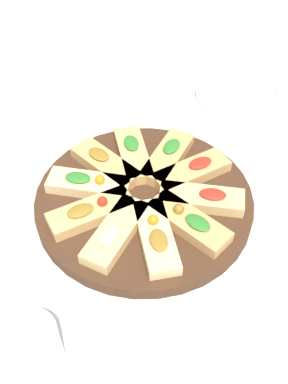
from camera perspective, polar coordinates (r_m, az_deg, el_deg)
ground_plane at (r=0.86m, az=0.00°, el=-1.65°), size 3.00×3.00×0.00m
serving_board at (r=0.85m, az=0.00°, el=-1.09°), size 0.41×0.41×0.02m
focaccia_slice_0 at (r=0.85m, az=-7.08°, el=1.02°), size 0.15×0.14×0.04m
focaccia_slice_1 at (r=0.80m, az=-6.75°, el=-2.52°), size 0.08×0.16×0.04m
focaccia_slice_2 at (r=0.77m, az=-3.64°, el=-5.13°), size 0.11×0.16×0.03m
focaccia_slice_3 at (r=0.76m, az=1.54°, el=-5.63°), size 0.16×0.12×0.04m
focaccia_slice_4 at (r=0.79m, az=5.70°, el=-3.78°), size 0.16×0.07×0.04m
focaccia_slice_5 at (r=0.83m, az=7.38°, el=-0.80°), size 0.15×0.14×0.03m
focaccia_slice_6 at (r=0.87m, az=6.10°, el=2.61°), size 0.08×0.16×0.03m
focaccia_slice_7 at (r=0.90m, az=3.03°, el=4.48°), size 0.11×0.16×0.03m
focaccia_slice_8 at (r=0.91m, az=-1.40°, el=4.85°), size 0.16×0.12×0.03m
focaccia_slice_9 at (r=0.89m, az=-4.94°, el=3.58°), size 0.16×0.07×0.03m
plate_left at (r=1.15m, az=11.93°, el=12.17°), size 0.21×0.21×0.02m
water_glass at (r=0.66m, az=-14.12°, el=-19.06°), size 0.08×0.08×0.10m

